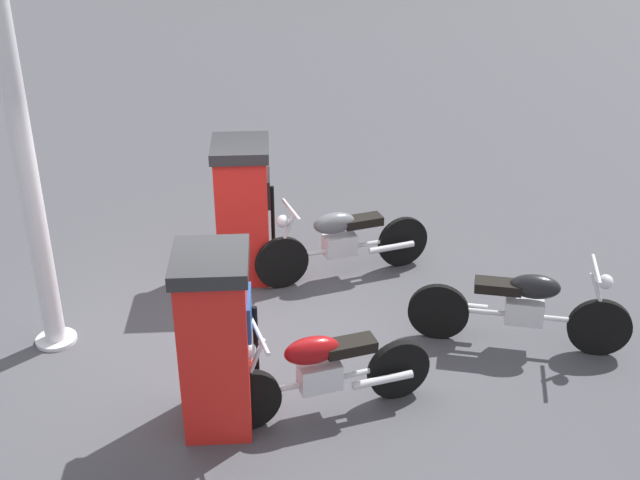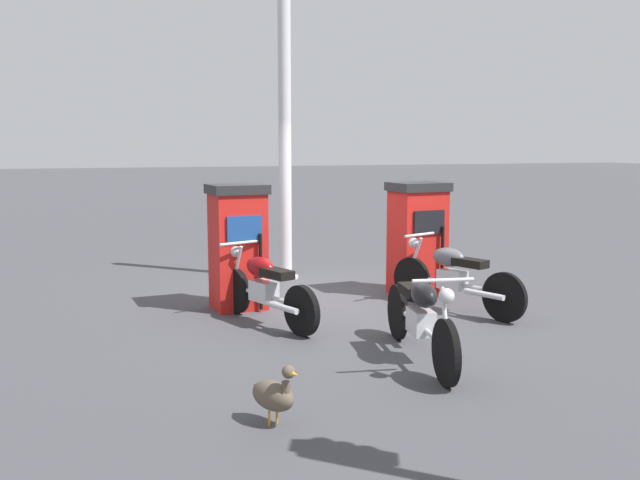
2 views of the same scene
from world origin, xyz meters
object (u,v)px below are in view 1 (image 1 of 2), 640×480
at_px(motorcycle_extra, 521,306).
at_px(fuel_pump_far, 242,210).
at_px(fuel_pump_near, 214,340).
at_px(motorcycle_far_pump, 340,240).
at_px(motorcycle_near_pump, 321,371).
at_px(canopy_support_pole, 19,139).

bearing_deg(motorcycle_extra, fuel_pump_far, 152.41).
xyz_separation_m(fuel_pump_near, fuel_pump_far, (-0.00, 2.59, -0.01)).
distance_m(fuel_pump_near, motorcycle_far_pump, 2.77).
distance_m(fuel_pump_far, motorcycle_far_pump, 1.14).
relative_size(fuel_pump_near, motorcycle_far_pump, 0.82).
height_order(fuel_pump_near, motorcycle_far_pump, fuel_pump_near).
relative_size(fuel_pump_near, fuel_pump_far, 1.01).
relative_size(motorcycle_near_pump, motorcycle_extra, 0.89).
bearing_deg(motorcycle_extra, motorcycle_far_pump, 140.84).
height_order(fuel_pump_near, motorcycle_near_pump, fuel_pump_near).
bearing_deg(motorcycle_near_pump, motorcycle_extra, 27.90).
height_order(fuel_pump_near, canopy_support_pole, canopy_support_pole).
xyz_separation_m(motorcycle_near_pump, motorcycle_extra, (1.94, 1.02, 0.02)).
distance_m(fuel_pump_near, canopy_support_pole, 2.51).
relative_size(fuel_pump_near, motorcycle_extra, 0.76).
xyz_separation_m(motorcycle_extra, canopy_support_pole, (-4.58, 0.08, 1.66)).
bearing_deg(motorcycle_extra, motorcycle_near_pump, -152.10).
xyz_separation_m(motorcycle_near_pump, motorcycle_far_pump, (0.22, 2.42, 0.02)).
bearing_deg(canopy_support_pole, motorcycle_far_pump, 24.79).
height_order(motorcycle_far_pump, canopy_support_pole, canopy_support_pole).
distance_m(motorcycle_far_pump, canopy_support_pole, 3.56).
bearing_deg(motorcycle_far_pump, motorcycle_near_pump, -95.22).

